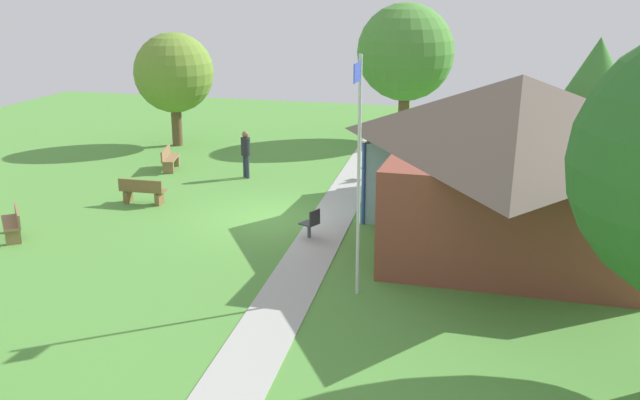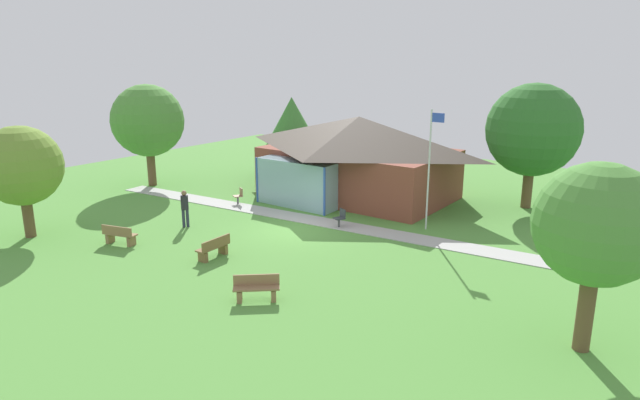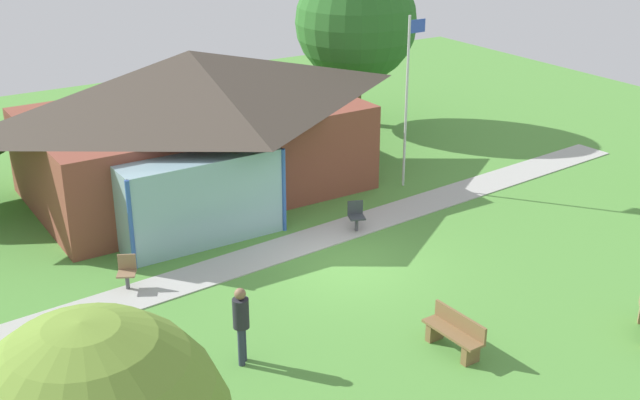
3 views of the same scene
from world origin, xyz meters
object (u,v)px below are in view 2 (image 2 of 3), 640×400
Objects in this scene: visitor_strolling_lawn at (185,206)px; tree_behind_pavilion_left at (292,122)px; pavilion at (356,156)px; patio_chair_lawn_spare at (340,219)px; tree_west_hedge at (148,121)px; bench_front_center at (214,248)px; tree_lawn_corner at (21,166)px; tree_behind_pavilion_right at (533,130)px; bench_front_left at (119,235)px; bench_front_right at (256,289)px; flagpole at (430,165)px; tree_far_east at (597,226)px; patio_chair_west at (239,196)px.

tree_behind_pavilion_left reaches higher than visitor_strolling_lawn.
pavilion reaches higher than visitor_strolling_lawn.
tree_west_hedge is at bearing 21.10° from patio_chair_lawn_spare.
bench_front_center is at bearing -86.42° from pavilion.
tree_lawn_corner is 0.76× the size of tree_behind_pavilion_right.
patio_chair_lawn_spare is 0.18× the size of tree_lawn_corner.
tree_behind_pavilion_right reaches higher than bench_front_left.
tree_behind_pavilion_left reaches higher than bench_front_right.
visitor_strolling_lawn is at bearing -132.63° from tree_behind_pavilion_right.
tree_lawn_corner is at bearing -140.54° from flagpole.
bench_front_right is (8.32, -0.62, 0.00)m from bench_front_left.
visitor_strolling_lawn is (-7.97, 3.88, 0.62)m from bench_front_right.
tree_lawn_corner is (-8.45, -2.92, 2.75)m from bench_front_center.
visitor_strolling_lawn is 17.38m from tree_far_east.
tree_lawn_corner is 0.94× the size of tree_far_east.
pavilion is 16.30m from tree_lawn_corner.
tree_behind_pavilion_left is (-6.65, 2.63, 1.13)m from pavilion.
flagpole is at bearing 39.46° from tree_lawn_corner.
patio_chair_lawn_spare is 12.86m from tree_far_east.
flagpole is 10.80m from tree_far_east.
bench_front_right is 8.34m from patio_chair_lawn_spare.
flagpole is 6.34× the size of patio_chair_lawn_spare.
tree_behind_pavilion_left is at bearing 86.32° from tree_lawn_corner.
bench_front_center is 1.06× the size of bench_front_right.
flagpole is 1.08× the size of tree_behind_pavilion_left.
bench_front_center is at bearing 155.61° from patio_chair_west.
patio_chair_lawn_spare is (6.15, 7.43, 0.01)m from bench_front_left.
visitor_strolling_lawn is 0.34× the size of tree_behind_pavilion_left.
pavilion reaches higher than bench_front_right.
pavilion is at bearing 151.85° from flagpole.
tree_far_east is (25.34, -5.38, -0.39)m from tree_west_hedge.
tree_far_east is at bearing -68.28° from tree_behind_pavilion_right.
tree_far_east is (21.61, 3.97, 0.37)m from tree_lawn_corner.
bench_front_center is 4.37m from bench_front_right.
patio_chair_west is (-10.02, -1.88, -2.60)m from flagpole.
tree_far_east reaches higher than patio_chair_west.
tree_behind_pavilion_left reaches higher than patio_chair_west.
bench_front_left and bench_front_right have the same top height.
visitor_strolling_lawn is 12.71m from tree_behind_pavilion_left.
tree_behind_pavilion_left is at bearing 25.67° from bench_front_center.
tree_lawn_corner is 0.80× the size of tree_west_hedge.
tree_west_hedge is at bearing -173.91° from flagpole.
bench_front_right is 1.65× the size of patio_chair_west.
pavilion is 2.15× the size of tree_behind_pavilion_left.
tree_behind_pavilion_right is at bearing 2.68° from tree_behind_pavilion_left.
pavilion is 12.61m from tree_west_hedge.
patio_chair_west is at bearing 20.27° from patio_chair_lawn_spare.
visitor_strolling_lawn is at bearing -28.33° from tree_west_hedge.
bench_front_left is 3.33m from visitor_strolling_lawn.
tree_far_east reaches higher than pavilion.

